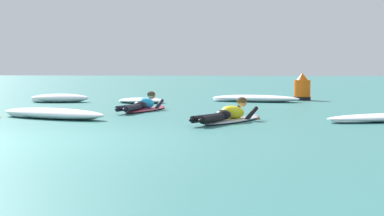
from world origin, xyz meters
The scene contains 8 objects.
ground_plane centered at (0.00, 10.00, 0.00)m, with size 120.00×120.00×0.00m, color #387A75.
surfer_near centered at (2.64, 3.50, 0.14)m, with size 1.44×2.48×0.54m.
surfer_far centered at (0.22, 6.18, 0.14)m, with size 0.96×2.63×0.53m.
whitewater_mid_left centered at (2.95, 10.59, 0.11)m, with size 3.02×1.43×0.23m.
whitewater_mid_right centered at (-0.60, 9.52, 0.08)m, with size 1.85×1.66×0.16m.
whitewater_back centered at (-3.28, 9.46, 0.13)m, with size 1.97×1.19×0.28m.
whitewater_far_band centered at (-1.27, 3.79, 0.11)m, with size 2.87×1.70×0.23m.
channel_marker_buoy centered at (4.51, 11.80, 0.37)m, with size 0.59×0.59×0.93m.
Camera 1 is at (3.53, -8.18, 1.12)m, focal length 53.62 mm.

